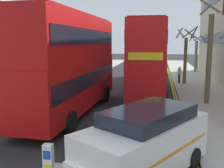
{
  "coord_description": "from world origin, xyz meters",
  "views": [
    {
      "loc": [
        3.09,
        -3.0,
        4.09
      ],
      "look_at": [
        0.5,
        11.0,
        1.8
      ],
      "focal_mm": 41.68,
      "sensor_mm": 36.0,
      "label": 1
    }
  ],
  "objects": [
    {
      "name": "kerb_line_outer",
      "position": [
        4.4,
        14.0,
        0.0
      ],
      "size": [
        0.1,
        56.0,
        0.01
      ],
      "primitive_type": "cube",
      "color": "yellow",
      "rests_on": "ground"
    },
    {
      "name": "kerb_line_inner",
      "position": [
        4.24,
        14.0,
        0.0
      ],
      "size": [
        0.1,
        56.0,
        0.01
      ],
      "primitive_type": "cube",
      "color": "yellow",
      "rests_on": "ground"
    },
    {
      "name": "street_tree_distant",
      "position": [
        7.9,
        34.14,
        2.61
      ],
      "size": [
        1.96,
        1.72,
        5.15
      ],
      "color": "#6B6047",
      "rests_on": "sidewalk_right"
    },
    {
      "name": "street_tree_far",
      "position": [
        6.19,
        14.52,
        3.27
      ],
      "size": [
        1.71,
        1.63,
        6.65
      ],
      "color": "#6B6047",
      "rests_on": "sidewalk_right"
    },
    {
      "name": "sidewalk_left",
      "position": [
        -6.5,
        16.0,
        0.07
      ],
      "size": [
        4.0,
        80.0,
        0.14
      ],
      "primitive_type": "cube",
      "color": "#ADA89E",
      "rests_on": "ground"
    },
    {
      "name": "double_decker_bus_away",
      "position": [
        -1.94,
        11.16,
        3.03
      ],
      "size": [
        3.08,
        10.89,
        5.64
      ],
      "color": "#B20F0F",
      "rests_on": "ground"
    },
    {
      "name": "sidewalk_right",
      "position": [
        6.5,
        16.0,
        0.07
      ],
      "size": [
        4.0,
        80.0,
        0.14
      ],
      "primitive_type": "cube",
      "color": "#ADA89E",
      "rests_on": "ground"
    },
    {
      "name": "double_decker_bus_oncoming",
      "position": [
        2.08,
        17.45,
        3.03
      ],
      "size": [
        3.04,
        10.87,
        5.64
      ],
      "color": "red",
      "rests_on": "ground"
    },
    {
      "name": "keep_left_bollard",
      "position": [
        0.0,
        3.6,
        0.61
      ],
      "size": [
        0.36,
        0.28,
        1.11
      ],
      "color": "silver",
      "rests_on": "traffic_island"
    },
    {
      "name": "street_tree_near",
      "position": [
        5.48,
        22.85,
        2.87
      ],
      "size": [
        1.99,
        1.84,
        5.45
      ],
      "color": "#6B6047",
      "rests_on": "sidewalk_right"
    },
    {
      "name": "pedestrian_far",
      "position": [
        4.99,
        22.98,
        0.99
      ],
      "size": [
        0.34,
        0.22,
        1.62
      ],
      "color": "#2D2D38",
      "rests_on": "sidewalk_right"
    },
    {
      "name": "taxi_minivan",
      "position": [
        2.68,
        4.54,
        1.07
      ],
      "size": [
        4.11,
        5.07,
        2.12
      ],
      "color": "white",
      "rests_on": "ground"
    }
  ]
}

